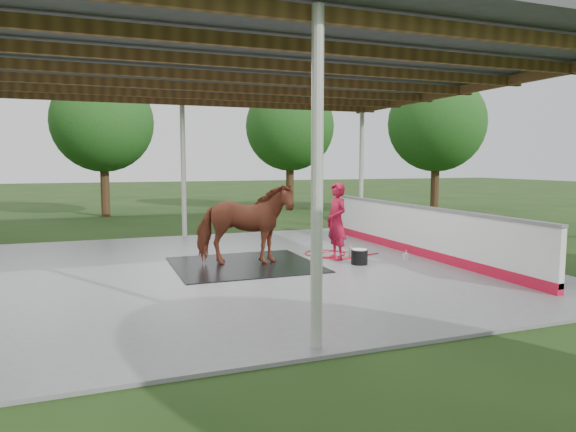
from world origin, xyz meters
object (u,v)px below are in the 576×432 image
object	(u,v)px
handler	(337,221)
wash_bucket	(359,256)
dasher_board	(416,231)
horse	(244,224)

from	to	relation	value
handler	wash_bucket	size ratio (longest dim) A/B	4.86
handler	wash_bucket	distance (m)	0.98
wash_bucket	handler	bearing A→B (deg)	107.82
handler	wash_bucket	xyz separation A→B (m)	(0.21, -0.67, -0.68)
wash_bucket	dasher_board	bearing A→B (deg)	17.85
dasher_board	wash_bucket	xyz separation A→B (m)	(-1.80, -0.58, -0.38)
dasher_board	horse	distance (m)	4.11
dasher_board	handler	xyz separation A→B (m)	(-2.01, 0.09, 0.30)
horse	handler	world-z (taller)	horse
handler	wash_bucket	world-z (taller)	handler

